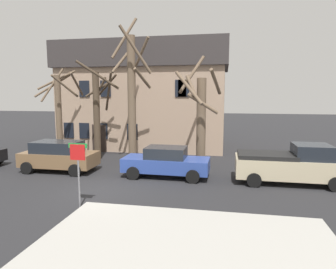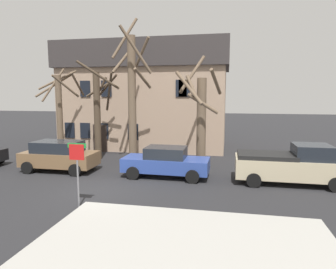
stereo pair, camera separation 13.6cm
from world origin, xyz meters
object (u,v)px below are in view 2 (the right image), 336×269
building_main (147,95)px  car_brown_wagon (59,155)px  bicycle_leaning (51,152)px  car_blue_sedan (166,162)px  tree_bare_far (132,94)px  street_sign_pole (77,162)px  tree_bare_near (60,110)px  tree_bare_end (200,116)px  tree_bare_mid (99,110)px  pickup_truck_beige (292,165)px

building_main → car_brown_wagon: building_main is taller
car_brown_wagon → bicycle_leaning: car_brown_wagon is taller
car_blue_sedan → car_brown_wagon: bearing=179.4°
tree_bare_far → street_sign_pole: tree_bare_far is taller
tree_bare_near → tree_bare_end: bearing=-3.4°
tree_bare_far → car_brown_wagon: tree_bare_far is taller
car_brown_wagon → car_blue_sedan: 6.25m
tree_bare_mid → tree_bare_far: (2.73, -1.07, 1.09)m
tree_bare_mid → bicycle_leaning: (-3.57, -0.26, -2.96)m
building_main → bicycle_leaning: building_main is taller
building_main → tree_bare_near: size_ratio=2.19×
car_blue_sedan → pickup_truck_beige: 6.28m
car_brown_wagon → car_blue_sedan: size_ratio=0.92×
tree_bare_mid → bicycle_leaning: bearing=-175.8°
car_blue_sedan → street_sign_pole: (-2.46, -4.87, 0.96)m
tree_bare_mid → building_main: bearing=73.0°
tree_bare_end → car_brown_wagon: 8.49m
building_main → street_sign_pole: 14.68m
tree_bare_mid → bicycle_leaning: 4.64m
tree_bare_end → car_brown_wagon: tree_bare_end is taller
tree_bare_end → car_blue_sedan: bearing=-122.6°
tree_bare_mid → car_blue_sedan: size_ratio=1.40×
tree_bare_end → tree_bare_near: bearing=176.6°
car_brown_wagon → building_main: bearing=74.2°
tree_bare_near → tree_bare_end: size_ratio=0.91×
building_main → tree_bare_near: 7.86m
building_main → bicycle_leaning: size_ratio=7.95×
pickup_truck_beige → bicycle_leaning: 15.59m
building_main → tree_bare_mid: 6.27m
building_main → pickup_truck_beige: building_main is taller
building_main → tree_bare_mid: building_main is taller
building_main → car_brown_wagon: size_ratio=3.20×
street_sign_pole → tree_bare_far: bearing=91.3°
tree_bare_mid → pickup_truck_beige: tree_bare_mid is taller
tree_bare_far → car_blue_sedan: tree_bare_far is taller
tree_bare_end → car_blue_sedan: size_ratio=1.47×
car_brown_wagon → pickup_truck_beige: 12.52m
car_brown_wagon → bicycle_leaning: 4.30m
car_brown_wagon → tree_bare_mid: bearing=76.2°
car_brown_wagon → bicycle_leaning: (-2.69, 3.31, -0.53)m
car_blue_sedan → tree_bare_far: bearing=135.8°
tree_bare_end → street_sign_pole: size_ratio=2.68×
tree_bare_end → street_sign_pole: bearing=-118.8°
car_brown_wagon → pickup_truck_beige: bearing=-0.4°
car_blue_sedan → tree_bare_mid: bearing=145.9°
tree_bare_far → bicycle_leaning: 7.53m
bicycle_leaning → building_main: bearing=49.0°
building_main → tree_bare_far: (0.92, -6.99, 0.12)m
building_main → pickup_truck_beige: (9.83, -9.57, -3.34)m
car_blue_sedan → street_sign_pole: size_ratio=1.82×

